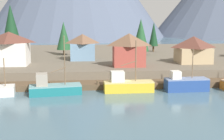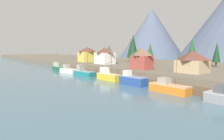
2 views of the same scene
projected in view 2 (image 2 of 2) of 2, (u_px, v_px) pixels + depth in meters
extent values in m
cube|color=#476675|center=(155.00, 75.00, 69.44)|extent=(400.00, 400.00, 1.00)
cube|color=brown|center=(116.00, 77.00, 58.27)|extent=(80.00, 4.00, 1.00)
cylinder|color=brown|center=(60.00, 67.00, 85.26)|extent=(0.36, 0.36, 1.60)
cylinder|color=brown|center=(68.00, 69.00, 79.01)|extent=(0.36, 0.36, 1.60)
cylinder|color=brown|center=(78.00, 70.00, 72.75)|extent=(0.36, 0.36, 1.60)
cylinder|color=brown|center=(89.00, 72.00, 66.50)|extent=(0.36, 0.36, 1.60)
cylinder|color=brown|center=(103.00, 75.00, 60.25)|extent=(0.36, 0.36, 1.60)
cylinder|color=brown|center=(120.00, 78.00, 54.00)|extent=(0.36, 0.36, 1.60)
cylinder|color=brown|center=(141.00, 82.00, 47.75)|extent=(0.36, 0.36, 1.60)
cylinder|color=brown|center=(169.00, 87.00, 41.50)|extent=(0.36, 0.36, 1.60)
cylinder|color=brown|center=(207.00, 93.00, 35.25)|extent=(0.36, 0.36, 1.60)
cube|color=#665B4C|center=(176.00, 68.00, 76.64)|extent=(400.00, 56.00, 2.50)
cone|color=#4C566B|center=(152.00, 33.00, 215.07)|extent=(68.18, 68.18, 51.93)
cube|color=#1E5B3D|center=(57.00, 68.00, 82.03)|extent=(8.44, 3.50, 1.41)
cube|color=gray|center=(57.00, 66.00, 81.95)|extent=(8.44, 3.50, 0.20)
cube|color=#B2AD9E|center=(56.00, 64.00, 83.43)|extent=(2.68, 2.17, 1.48)
cylinder|color=brown|center=(58.00, 59.00, 80.76)|extent=(0.12, 0.12, 5.84)
cylinder|color=brown|center=(57.00, 62.00, 81.67)|extent=(2.21, 0.41, 0.65)
cube|color=silver|center=(69.00, 71.00, 72.36)|extent=(8.55, 4.30, 1.29)
cube|color=silver|center=(69.00, 69.00, 72.28)|extent=(8.55, 4.30, 0.20)
cube|color=gray|center=(67.00, 66.00, 73.36)|extent=(2.24, 2.40, 1.54)
cylinder|color=brown|center=(71.00, 60.00, 71.35)|extent=(0.18, 0.18, 6.24)
cylinder|color=brown|center=(74.00, 63.00, 70.18)|extent=(0.15, 0.15, 4.46)
cube|color=#196B70|center=(85.00, 74.00, 64.23)|extent=(8.49, 3.91, 1.37)
cube|color=#679496|center=(85.00, 71.00, 64.15)|extent=(8.49, 3.91, 0.20)
cube|color=gray|center=(81.00, 68.00, 65.48)|extent=(2.03, 2.33, 1.93)
cylinder|color=brown|center=(88.00, 59.00, 62.64)|extent=(0.15, 0.15, 7.87)
cylinder|color=brown|center=(86.00, 64.00, 63.51)|extent=(2.46, 0.43, 0.87)
cube|color=gold|center=(109.00, 77.00, 55.28)|extent=(8.23, 2.62, 1.60)
cube|color=tan|center=(109.00, 74.00, 55.18)|extent=(8.23, 2.62, 0.20)
cube|color=silver|center=(105.00, 70.00, 56.51)|extent=(2.19, 1.79, 1.71)
cylinder|color=brown|center=(111.00, 62.00, 53.92)|extent=(0.19, 0.19, 6.76)
cylinder|color=brown|center=(109.00, 63.00, 54.83)|extent=(2.75, 0.19, 0.96)
cube|color=navy|center=(133.00, 81.00, 47.51)|extent=(7.28, 2.83, 1.95)
cube|color=#6C7DA2|center=(133.00, 77.00, 47.40)|extent=(7.28, 2.83, 0.20)
cube|color=silver|center=(127.00, 73.00, 48.79)|extent=(1.59, 1.77, 1.28)
cylinder|color=brown|center=(136.00, 66.00, 46.41)|extent=(0.15, 0.15, 4.90)
cube|color=#CC6B1E|center=(169.00, 89.00, 39.26)|extent=(8.30, 3.12, 1.49)
cube|color=tan|center=(169.00, 85.00, 39.18)|extent=(8.30, 3.12, 0.20)
cube|color=gray|center=(164.00, 81.00, 40.01)|extent=(2.21, 1.96, 1.23)
cylinder|color=brown|center=(176.00, 71.00, 37.81)|extent=(0.12, 0.12, 5.65)
cube|color=#4C4C51|center=(221.00, 89.00, 31.65)|extent=(1.43, 1.77, 1.31)
cube|color=tan|center=(192.00, 66.00, 51.44)|extent=(6.92, 5.90, 3.29)
pyramid|color=brown|center=(192.00, 55.00, 51.13)|extent=(7.26, 6.20, 2.45)
cube|color=silver|center=(105.00, 58.00, 81.84)|extent=(7.55, 5.72, 4.63)
pyramid|color=brown|center=(105.00, 50.00, 81.47)|extent=(7.93, 6.00, 2.25)
cube|color=#9E4238|center=(141.00, 62.00, 60.55)|extent=(6.26, 4.01, 4.12)
pyramid|color=brown|center=(141.00, 52.00, 60.20)|extent=(6.57, 4.21, 2.49)
cube|color=gold|center=(87.00, 57.00, 94.56)|extent=(6.44, 6.90, 4.85)
pyramid|color=brown|center=(87.00, 49.00, 94.19)|extent=(6.76, 7.24, 2.22)
cube|color=#6689A8|center=(142.00, 60.00, 73.97)|extent=(5.48, 4.49, 3.86)
pyramid|color=brown|center=(142.00, 52.00, 73.65)|extent=(5.75, 4.72, 2.12)
cylinder|color=#4C3823|center=(131.00, 59.00, 105.39)|extent=(0.50, 0.50, 1.84)
cone|color=#194223|center=(131.00, 48.00, 104.77)|extent=(4.99, 4.99, 9.89)
cylinder|color=#4C3823|center=(216.00, 65.00, 68.04)|extent=(0.50, 0.50, 1.66)
cone|color=#14381E|center=(217.00, 52.00, 67.60)|extent=(2.63, 2.63, 6.78)
cylinder|color=#4C3823|center=(150.00, 62.00, 84.29)|extent=(0.50, 0.50, 1.40)
cone|color=#1E4C28|center=(150.00, 52.00, 83.83)|extent=(3.74, 3.74, 7.21)
cylinder|color=#4C3823|center=(109.00, 60.00, 97.02)|extent=(0.50, 0.50, 1.32)
cone|color=#1E4C28|center=(109.00, 52.00, 96.59)|extent=(3.36, 3.36, 6.82)
cylinder|color=#4C3823|center=(191.00, 66.00, 67.63)|extent=(0.50, 0.50, 1.00)
cone|color=#1E4C28|center=(192.00, 52.00, 67.14)|extent=(4.31, 4.31, 8.38)
cylinder|color=#4C3823|center=(133.00, 60.00, 97.48)|extent=(0.50, 0.50, 1.71)
cone|color=#14381E|center=(133.00, 46.00, 96.78)|extent=(5.32, 5.32, 11.47)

